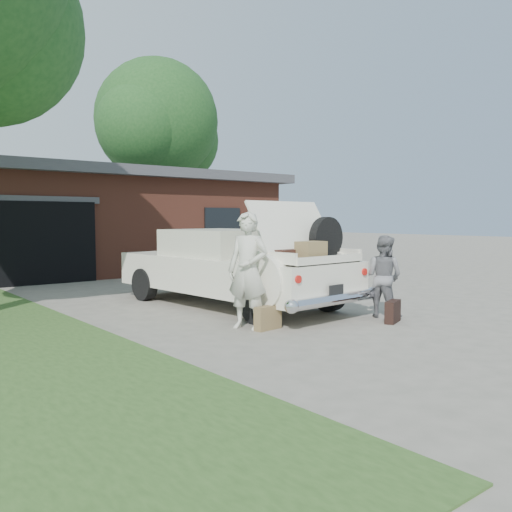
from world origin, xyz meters
TOP-DOWN VIEW (x-y plane):
  - ground at (0.00, 0.00)m, footprint 90.00×90.00m
  - house at (0.98, 11.47)m, footprint 12.80×7.80m
  - tree_right at (6.36, 15.64)m, footprint 6.42×5.59m
  - sedan at (0.52, 1.99)m, footprint 2.44×5.50m
  - woman_left at (-0.64, 0.01)m, footprint 0.69×0.80m
  - woman_right at (1.86, -0.69)m, footprint 0.67×0.80m
  - suitcase_left at (-0.44, -0.24)m, footprint 0.50×0.22m
  - suitcase_right at (1.58, -1.11)m, footprint 0.50×0.32m

SIDE VIEW (x-z plane):
  - ground at x=0.00m, z-range 0.00..0.00m
  - suitcase_right at x=1.58m, z-range 0.00..0.37m
  - suitcase_left at x=-0.44m, z-range 0.00..0.38m
  - woman_right at x=1.86m, z-range 0.00..1.45m
  - sedan at x=0.52m, z-range -0.24..1.82m
  - woman_left at x=-0.64m, z-range 0.00..1.85m
  - house at x=0.98m, z-range 0.02..3.32m
  - tree_right at x=6.36m, z-range 1.44..10.43m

